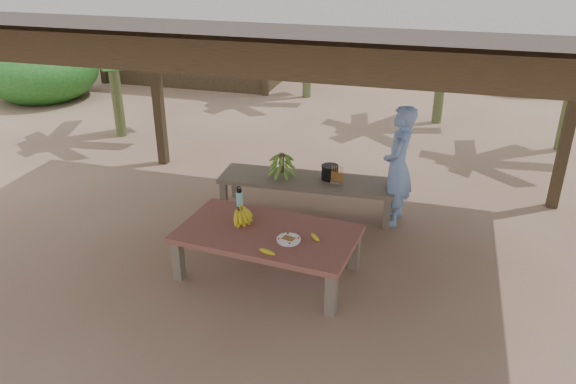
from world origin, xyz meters
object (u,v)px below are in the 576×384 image
(plate, at_px, (289,240))
(woman, at_px, (398,166))
(work_table, at_px, (267,237))
(water_flask, at_px, (240,200))
(ripe_banana_bunch, at_px, (238,214))
(bench, at_px, (307,183))
(cooking_pot, at_px, (330,173))

(plate, bearing_deg, woman, 62.27)
(work_table, height_order, water_flask, water_flask)
(work_table, distance_m, ripe_banana_bunch, 0.41)
(bench, height_order, ripe_banana_bunch, ripe_banana_bunch)
(bench, bearing_deg, work_table, -93.91)
(plate, relative_size, cooking_pot, 1.15)
(work_table, relative_size, ripe_banana_bunch, 6.37)
(ripe_banana_bunch, relative_size, cooking_pot, 1.43)
(cooking_pot, bearing_deg, ripe_banana_bunch, -114.76)
(plate, bearing_deg, cooking_pot, 88.40)
(bench, height_order, woman, woman)
(woman, bearing_deg, plate, -24.39)
(work_table, relative_size, bench, 0.85)
(plate, xyz_separation_m, woman, (0.88, 1.67, 0.22))
(cooking_pot, relative_size, woman, 0.14)
(bench, distance_m, plate, 1.67)
(water_flask, distance_m, woman, 1.96)
(water_flask, xyz_separation_m, woman, (1.58, 1.16, 0.12))
(bench, bearing_deg, cooking_pot, 12.49)
(water_flask, distance_m, cooking_pot, 1.42)
(bench, xyz_separation_m, cooking_pot, (0.28, 0.07, 0.14))
(water_flask, height_order, cooking_pot, water_flask)
(work_table, relative_size, water_flask, 6.62)
(ripe_banana_bunch, distance_m, water_flask, 0.27)
(work_table, bearing_deg, woman, 58.82)
(ripe_banana_bunch, bearing_deg, bench, 73.98)
(work_table, relative_size, woman, 1.28)
(ripe_banana_bunch, relative_size, woman, 0.20)
(bench, xyz_separation_m, woman, (1.11, 0.03, 0.34))
(work_table, distance_m, water_flask, 0.61)
(bench, xyz_separation_m, ripe_banana_bunch, (-0.40, -1.39, 0.20))
(ripe_banana_bunch, xyz_separation_m, plate, (0.63, -0.26, -0.07))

